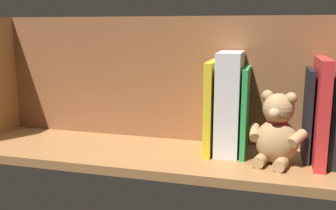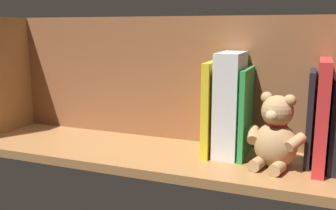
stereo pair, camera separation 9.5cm
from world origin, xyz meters
The scene contains 9 objects.
ground_plane centered at (0.00, 0.00, -1.10)cm, with size 109.79×28.28×2.20cm, color #9E6B3D.
shelf_back_panel centered at (0.00, -11.89, 16.96)cm, with size 109.79×1.50×33.91cm, color brown.
book_2 centered at (-38.68, -3.36, 10.28)cm, with size 2.65×14.76×20.56cm, color black.
book_3 centered at (-35.57, -2.20, 12.13)cm, with size 2.50×17.09×24.25cm, color red.
book_4 centered at (-33.14, -4.45, 10.80)cm, with size 1.27×12.59×21.60cm, color black.
teddy_bear centered at (-26.30, 1.46, 7.42)cm, with size 13.20×12.50×16.87cm.
book_5 centered at (-18.70, -3.94, 10.76)cm, with size 1.22×13.60×21.51cm, color green.
dictionary_thick_white centered at (-14.66, -4.07, 12.59)cm, with size 5.77×13.15×25.18cm, color silver.
book_6 centered at (-10.32, -3.64, 11.47)cm, with size 1.84×14.21×22.94cm, color yellow.
Camera 1 is at (-24.86, 89.90, 31.01)cm, focal length 41.02 mm.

